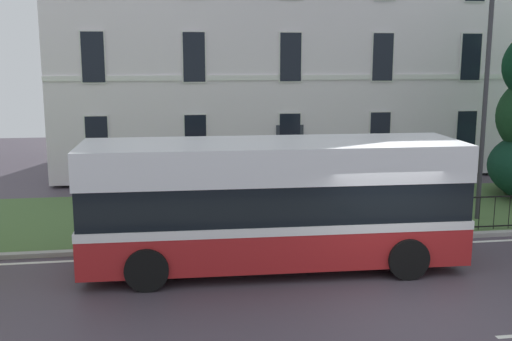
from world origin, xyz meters
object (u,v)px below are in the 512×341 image
georgian_townhouse (270,33)px  street_lamp_post (487,77)px  single_decker_bus (273,202)px  litter_bin (270,212)px

georgian_townhouse → street_lamp_post: bearing=-68.7°
georgian_townhouse → street_lamp_post: size_ratio=2.53×
street_lamp_post → single_decker_bus: bearing=-156.4°
georgian_townhouse → litter_bin: georgian_townhouse is taller
single_decker_bus → street_lamp_post: size_ratio=1.19×
single_decker_bus → street_lamp_post: 8.03m
georgian_townhouse → litter_bin: bearing=-99.7°
street_lamp_post → litter_bin: (-6.52, -0.40, -3.73)m
georgian_townhouse → street_lamp_post: (4.49, -11.50, -1.68)m
litter_bin → single_decker_bus: bearing=-98.0°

